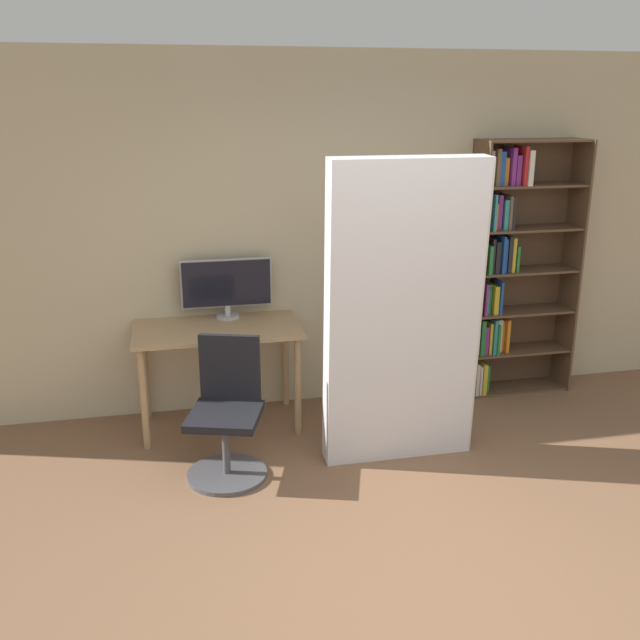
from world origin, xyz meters
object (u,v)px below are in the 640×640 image
object	(u,v)px
bookshelf	(509,266)
mattress_near	(404,315)
monitor	(227,285)
office_chair	(227,422)

from	to	relation	value
bookshelf	mattress_near	distance (m)	1.55
monitor	office_chair	xyz separation A→B (m)	(-0.11, -0.96, -0.66)
office_chair	mattress_near	size ratio (longest dim) A/B	0.45
mattress_near	monitor	bearing A→B (deg)	136.96
bookshelf	office_chair	bearing A→B (deg)	-158.43
office_chair	bookshelf	xyz separation A→B (m)	(2.38, 0.94, 0.70)
monitor	mattress_near	distance (m)	1.44
monitor	bookshelf	bearing A→B (deg)	-0.57
office_chair	mattress_near	world-z (taller)	mattress_near
office_chair	mattress_near	bearing A→B (deg)	-1.10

